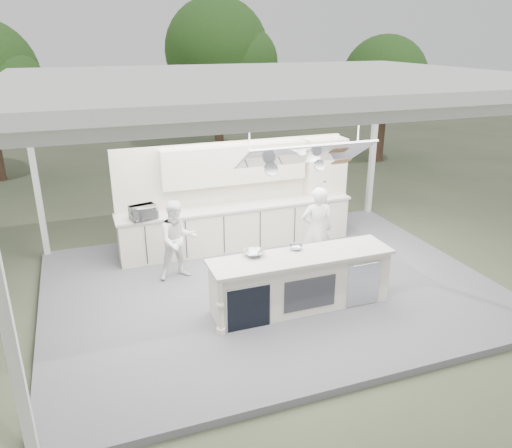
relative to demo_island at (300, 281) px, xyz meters
name	(u,v)px	position (x,y,z in m)	size (l,w,h in m)	color
ground	(270,290)	(-0.18, 0.91, -0.60)	(90.00, 90.00, 0.00)	#4D5238
stage_deck	(270,287)	(-0.18, 0.91, -0.54)	(8.00, 6.00, 0.12)	#5B5B60
tent	(272,84)	(-0.18, 0.90, 3.11)	(8.20, 6.20, 3.86)	white
demo_island	(300,281)	(0.00, 0.00, 0.00)	(3.10, 0.79, 0.95)	white
back_counter	(238,226)	(-0.18, 2.81, 0.00)	(5.08, 0.72, 0.95)	white
back_wall_unit	(253,177)	(0.27, 3.03, 0.98)	(5.05, 0.48, 2.25)	white
tree_cluster	(159,71)	(-0.34, 10.68, 2.69)	(19.55, 9.40, 5.85)	#513528
head_chef	(317,230)	(0.87, 1.16, 0.37)	(0.62, 0.41, 1.70)	white
sous_chef	(178,240)	(-1.68, 1.78, 0.28)	(0.74, 0.58, 1.52)	white
toaster_oven	(143,213)	(-2.17, 2.61, 0.61)	(0.50, 0.34, 0.27)	#B4B7BB
bowl_large	(254,253)	(-0.72, 0.26, 0.51)	(0.33, 0.33, 0.08)	silver
bowl_small	(296,247)	(0.03, 0.26, 0.51)	(0.22, 0.22, 0.07)	silver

